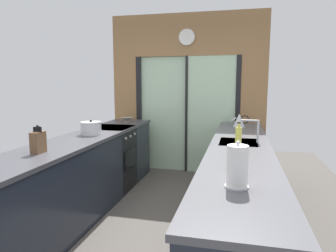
{
  "coord_description": "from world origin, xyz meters",
  "views": [
    {
      "loc": [
        0.89,
        -2.78,
        1.56
      ],
      "look_at": [
        -0.0,
        0.99,
        1.0
      ],
      "focal_mm": 32.57,
      "sensor_mm": 36.0,
      "label": 1
    }
  ],
  "objects_px": {
    "oven_range": "(112,158)",
    "stock_pot": "(91,128)",
    "mixing_bowl": "(127,119)",
    "knife_block": "(38,142)",
    "paper_towel_roll": "(237,167)",
    "soap_bottle": "(238,139)",
    "kettle": "(239,120)"
  },
  "relations": [
    {
      "from": "kettle",
      "to": "paper_towel_roll",
      "type": "bearing_deg",
      "value": -90.05
    },
    {
      "from": "mixing_bowl",
      "to": "oven_range",
      "type": "bearing_deg",
      "value": -91.75
    },
    {
      "from": "oven_range",
      "to": "kettle",
      "type": "distance_m",
      "value": 1.95
    },
    {
      "from": "oven_range",
      "to": "mixing_bowl",
      "type": "xyz_separation_m",
      "value": [
        0.02,
        0.6,
        0.5
      ]
    },
    {
      "from": "mixing_bowl",
      "to": "paper_towel_roll",
      "type": "bearing_deg",
      "value": -57.43
    },
    {
      "from": "knife_block",
      "to": "stock_pot",
      "type": "distance_m",
      "value": 1.02
    },
    {
      "from": "stock_pot",
      "to": "soap_bottle",
      "type": "bearing_deg",
      "value": -17.65
    },
    {
      "from": "mixing_bowl",
      "to": "knife_block",
      "type": "height_order",
      "value": "knife_block"
    },
    {
      "from": "soap_bottle",
      "to": "paper_towel_roll",
      "type": "xyz_separation_m",
      "value": [
        -0.0,
        -0.98,
        0.01
      ]
    },
    {
      "from": "knife_block",
      "to": "kettle",
      "type": "relative_size",
      "value": 1.01
    },
    {
      "from": "knife_block",
      "to": "paper_towel_roll",
      "type": "relative_size",
      "value": 0.88
    },
    {
      "from": "oven_range",
      "to": "knife_block",
      "type": "relative_size",
      "value": 3.56
    },
    {
      "from": "oven_range",
      "to": "soap_bottle",
      "type": "height_order",
      "value": "soap_bottle"
    },
    {
      "from": "oven_range",
      "to": "mixing_bowl",
      "type": "relative_size",
      "value": 4.71
    },
    {
      "from": "kettle",
      "to": "mixing_bowl",
      "type": "bearing_deg",
      "value": 175.89
    },
    {
      "from": "mixing_bowl",
      "to": "soap_bottle",
      "type": "distance_m",
      "value": 2.53
    },
    {
      "from": "oven_range",
      "to": "soap_bottle",
      "type": "xyz_separation_m",
      "value": [
        1.8,
        -1.2,
        0.59
      ]
    },
    {
      "from": "mixing_bowl",
      "to": "knife_block",
      "type": "bearing_deg",
      "value": -90.0
    },
    {
      "from": "mixing_bowl",
      "to": "knife_block",
      "type": "distance_m",
      "value": 2.26
    },
    {
      "from": "oven_range",
      "to": "paper_towel_roll",
      "type": "height_order",
      "value": "paper_towel_roll"
    },
    {
      "from": "mixing_bowl",
      "to": "stock_pot",
      "type": "distance_m",
      "value": 1.24
    },
    {
      "from": "stock_pot",
      "to": "kettle",
      "type": "height_order",
      "value": "kettle"
    },
    {
      "from": "mixing_bowl",
      "to": "stock_pot",
      "type": "bearing_deg",
      "value": -90.0
    },
    {
      "from": "oven_range",
      "to": "stock_pot",
      "type": "bearing_deg",
      "value": -88.33
    },
    {
      "from": "oven_range",
      "to": "stock_pot",
      "type": "distance_m",
      "value": 0.83
    },
    {
      "from": "mixing_bowl",
      "to": "soap_bottle",
      "type": "bearing_deg",
      "value": -45.36
    },
    {
      "from": "knife_block",
      "to": "soap_bottle",
      "type": "height_order",
      "value": "soap_bottle"
    },
    {
      "from": "paper_towel_roll",
      "to": "stock_pot",
      "type": "bearing_deg",
      "value": 138.95
    },
    {
      "from": "oven_range",
      "to": "stock_pot",
      "type": "xyz_separation_m",
      "value": [
        0.02,
        -0.63,
        0.54
      ]
    },
    {
      "from": "oven_range",
      "to": "knife_block",
      "type": "xyz_separation_m",
      "value": [
        0.02,
        -1.65,
        0.57
      ]
    },
    {
      "from": "soap_bottle",
      "to": "paper_towel_roll",
      "type": "relative_size",
      "value": 0.96
    },
    {
      "from": "stock_pot",
      "to": "paper_towel_roll",
      "type": "xyz_separation_m",
      "value": [
        1.78,
        -1.55,
        0.05
      ]
    }
  ]
}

